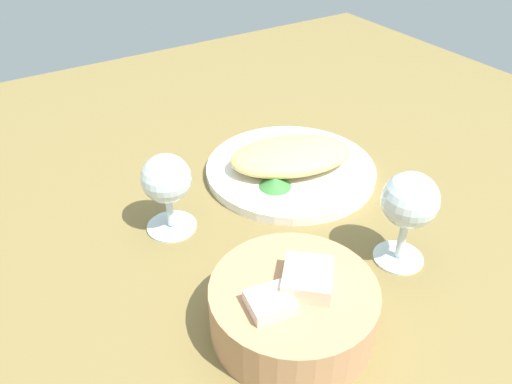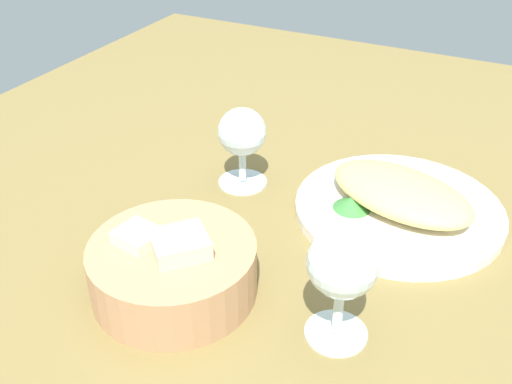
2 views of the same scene
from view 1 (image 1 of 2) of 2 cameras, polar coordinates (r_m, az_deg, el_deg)
ground_plane at (r=74.00cm, az=3.97°, el=-2.53°), size 140.00×140.00×2.00cm
plate at (r=80.61cm, az=3.86°, el=2.47°), size 26.39×26.39×1.40cm
omelette at (r=79.23cm, az=3.93°, el=4.06°), size 21.57×16.24×3.83cm
lettuce_garnish at (r=74.94cm, az=2.08°, el=1.12°), size 4.81×4.81×1.63cm
bread_basket at (r=55.35cm, az=4.14°, el=-12.63°), size 17.66×17.66×8.02cm
wine_glass_near at (r=66.71cm, az=-9.89°, el=0.95°), size 6.73×6.73×11.22cm
wine_glass_far at (r=62.54cm, az=16.65°, el=-1.38°), size 6.79×6.79×12.53cm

